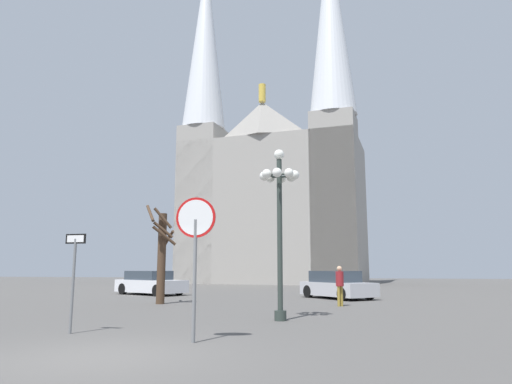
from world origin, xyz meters
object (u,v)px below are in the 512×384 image
stop_sign (195,237)px  one_way_arrow_sign (74,271)px  cathedral (271,173)px  parked_car_far_white (150,283)px  bare_tree (161,253)px  street_lamp (280,206)px  parked_car_near_silver (337,285)px  pedestrian_walking (340,282)px

stop_sign → one_way_arrow_sign: (-3.35, 0.74, -0.75)m
cathedral → parked_car_far_white: cathedral is taller
one_way_arrow_sign → bare_tree: (-1.36, 8.87, 0.70)m
street_lamp → parked_car_near_silver: 10.72m
street_lamp → bare_tree: (-5.99, 5.26, -1.28)m
pedestrian_walking → stop_sign: bearing=-107.0°
one_way_arrow_sign → street_lamp: 6.20m
stop_sign → cathedral: bearing=96.1°
stop_sign → one_way_arrow_sign: 3.51m
cathedral → bare_tree: cathedral is taller
bare_tree → pedestrian_walking: (7.72, 0.24, -1.20)m
street_lamp → parked_car_far_white: 15.03m
cathedral → stop_sign: bearing=-83.9°
one_way_arrow_sign → street_lamp: street_lamp is taller
stop_sign → parked_car_near_silver: stop_sign is taller
one_way_arrow_sign → parked_car_far_white: 15.85m
street_lamp → stop_sign: bearing=-106.4°
street_lamp → pedestrian_walking: street_lamp is taller
pedestrian_walking → bare_tree: bearing=-178.2°
one_way_arrow_sign → parked_car_near_silver: bearing=66.0°
one_way_arrow_sign → parked_car_far_white: bearing=106.8°
parked_car_near_silver → parked_car_far_white: 10.81m
stop_sign → pedestrian_walking: stop_sign is taller
parked_car_near_silver → parked_car_far_white: bearing=173.0°
cathedral → parked_car_near_silver: cathedral is taller
bare_tree → pedestrian_walking: bearing=1.8°
cathedral → street_lamp: cathedral is taller
one_way_arrow_sign → stop_sign: bearing=-12.4°
street_lamp → cathedral: bearing=99.2°
cathedral → bare_tree: size_ratio=8.35×
cathedral → street_lamp: (5.06, -31.34, -7.65)m
one_way_arrow_sign → street_lamp: size_ratio=0.46×
stop_sign → one_way_arrow_sign: bearing=167.6°
stop_sign → pedestrian_walking: (3.01, 9.85, -1.25)m
bare_tree → parked_car_near_silver: 9.15m
bare_tree → parked_car_near_silver: bearing=33.5°
parked_car_far_white → pedestrian_walking: pedestrian_walking is taller
one_way_arrow_sign → pedestrian_walking: size_ratio=1.48×
stop_sign → street_lamp: bearing=73.6°
parked_car_near_silver → pedestrian_walking: pedestrian_walking is taller
cathedral → parked_car_near_silver: bearing=-72.6°
stop_sign → street_lamp: (1.28, 4.34, 1.24)m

